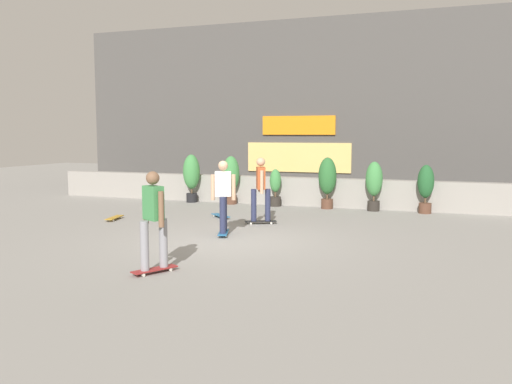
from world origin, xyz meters
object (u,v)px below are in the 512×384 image
Objects in this scene: potted_plant_3 at (327,179)px; potted_plant_5 at (426,186)px; potted_plant_0 at (191,174)px; potted_plant_2 at (275,187)px; skater_mid_plaza at (261,187)px; skateboard_aside at (115,218)px; potted_plant_4 at (374,182)px; potted_plant_1 at (231,176)px; skater_foreground at (154,217)px; skater_far_right at (223,194)px; skateboard_near_camera at (221,216)px.

potted_plant_5 is at bearing 0.00° from potted_plant_3.
potted_plant_0 is 1.36× the size of potted_plant_2.
skater_mid_plaza is 2.06× the size of skateboard_aside.
potted_plant_0 is 4.16m from skateboard_aside.
potted_plant_4 is at bearing 0.00° from potted_plant_3.
potted_plant_1 is at bearing 180.00° from potted_plant_2.
skater_foreground is at bearing -85.78° from potted_plant_2.
skateboard_aside is at bearing -112.82° from potted_plant_1.
potted_plant_2 reaches higher than skateboard_aside.
skater_far_right reaches higher than potted_plant_2.
potted_plant_1 is 8.80m from skater_foreground.
skater_foreground is at bearing -106.02° from potted_plant_4.
potted_plant_2 is 2.91m from skateboard_near_camera.
potted_plant_2 is 0.70× the size of skater_mid_plaza.
potted_plant_2 is 3.41m from skater_mid_plaza.
potted_plant_3 reaches higher than skateboard_aside.
potted_plant_3 reaches higher than potted_plant_2.
potted_plant_2 is (2.95, 0.00, -0.32)m from potted_plant_0.
potted_plant_4 reaches higher than potted_plant_2.
potted_plant_5 reaches higher than skateboard_near_camera.
potted_plant_4 is (1.41, 0.00, -0.07)m from potted_plant_3.
skater_far_right reaches higher than potted_plant_1.
skateboard_near_camera is (-1.31, 5.75, -0.88)m from skater_foreground.
potted_plant_0 is 0.94× the size of skater_foreground.
potted_plant_1 is 0.92× the size of skater_foreground.
skater_foreground is (-3.92, -8.53, 0.14)m from potted_plant_5.
potted_plant_5 is 6.56m from skater_far_right.
skater_foreground is (0.63, -8.53, 0.32)m from potted_plant_2.
potted_plant_5 is (1.47, 0.00, -0.05)m from potted_plant_4.
potted_plant_0 is 4.62m from potted_plant_3.
potted_plant_2 is at bearing 180.00° from potted_plant_3.
potted_plant_0 reaches higher than skateboard_aside.
potted_plant_4 is at bearing -0.00° from potted_plant_2.
skateboard_near_camera is at bearing 26.69° from skateboard_aside.
potted_plant_0 reaches higher than potted_plant_3.
potted_plant_3 is 3.47m from skater_mid_plaza.
skater_far_right reaches higher than potted_plant_5.
potted_plant_0 reaches higher than potted_plant_2.
skater_foreground is at bearing -114.67° from potted_plant_5.
potted_plant_2 is 4.55m from potted_plant_5.
skateboard_near_camera is (-3.76, -2.78, -0.79)m from potted_plant_4.
potted_plant_3 is at bearing 75.83° from skater_far_right.
skater_mid_plaza reaches higher than skateboard_near_camera.
skater_far_right is at bearing -99.24° from skater_mid_plaza.
skateboard_aside is at bearing 164.22° from skater_far_right.
skater_mid_plaza is 2.31× the size of skateboard_near_camera.
potted_plant_4 is at bearing 62.06° from skater_far_right.
potted_plant_5 is at bearing 50.66° from skater_far_right.
potted_plant_4 reaches higher than potted_plant_5.
skater_far_right and skater_foreground have the same top height.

